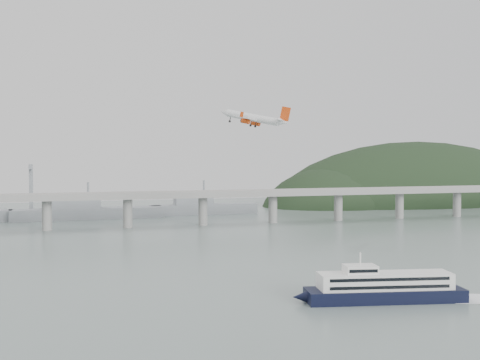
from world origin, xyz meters
name	(u,v)px	position (x,y,z in m)	size (l,w,h in m)	color
ground	(286,285)	(0.00, 0.00, 0.00)	(900.00, 900.00, 0.00)	slate
bridge	(172,200)	(-1.15, 200.00, 17.65)	(800.00, 22.00, 23.90)	gray
headland	(429,222)	(285.18, 331.75, -19.34)	(365.00, 155.00, 156.00)	black
ferry	(385,288)	(20.82, -33.69, 4.32)	(83.75, 26.66, 15.92)	black
airliner	(254,118)	(22.88, 102.36, 66.23)	(32.54, 33.22, 11.00)	silver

